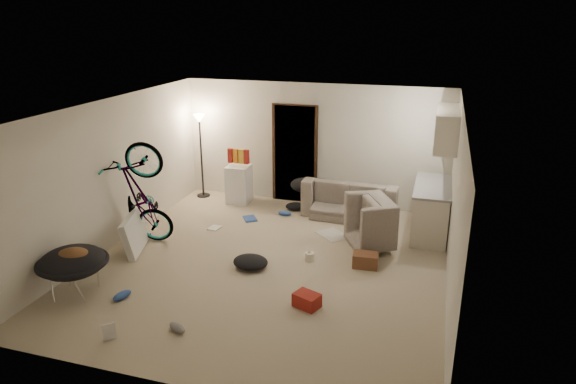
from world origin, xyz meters
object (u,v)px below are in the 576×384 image
(mini_fridge, at_px, (239,184))
(drink_case_a, at_px, (365,260))
(floor_lamp, at_px, (200,138))
(bicycle, at_px, (143,217))
(sofa, at_px, (351,202))
(juicer, at_px, (310,256))
(drink_case_b, at_px, (307,300))
(saucer_chair, at_px, (73,268))
(tv_box, at_px, (135,233))
(kitchen_counter, at_px, (431,210))
(armchair, at_px, (388,228))

(mini_fridge, distance_m, drink_case_a, 3.75)
(floor_lamp, bearing_deg, bicycle, -87.75)
(floor_lamp, distance_m, sofa, 3.46)
(sofa, xyz_separation_m, juicer, (-0.27, -2.17, -0.18))
(floor_lamp, distance_m, mini_fridge, 1.28)
(floor_lamp, xyz_separation_m, drink_case_b, (3.33, -3.72, -1.21))
(floor_lamp, height_order, bicycle, floor_lamp)
(saucer_chair, relative_size, tv_box, 1.06)
(drink_case_b, distance_m, juicer, 1.38)
(drink_case_a, height_order, juicer, drink_case_a)
(bicycle, distance_m, drink_case_b, 3.46)
(saucer_chair, bearing_deg, bicycle, 90.00)
(mini_fridge, height_order, drink_case_a, mini_fridge)
(bicycle, bearing_deg, drink_case_a, -95.61)
(drink_case_a, bearing_deg, sofa, 102.05)
(bicycle, relative_size, drink_case_a, 4.82)
(sofa, bearing_deg, saucer_chair, 54.57)
(kitchen_counter, distance_m, tv_box, 5.21)
(kitchen_counter, height_order, drink_case_b, kitchen_counter)
(saucer_chair, bearing_deg, sofa, 52.34)
(mini_fridge, height_order, juicer, mini_fridge)
(mini_fridge, relative_size, saucer_chair, 0.80)
(sofa, bearing_deg, mini_fridge, -0.15)
(sofa, distance_m, drink_case_b, 3.52)
(armchair, xyz_separation_m, saucer_chair, (-4.05, -2.94, 0.09))
(drink_case_a, relative_size, drink_case_b, 1.16)
(saucer_chair, xyz_separation_m, drink_case_b, (3.23, 0.62, -0.32))
(drink_case_a, bearing_deg, tv_box, -176.62)
(drink_case_b, bearing_deg, floor_lamp, 153.19)
(armchair, distance_m, mini_fridge, 3.51)
(saucer_chair, bearing_deg, mini_fridge, 79.47)
(bicycle, height_order, tv_box, bicycle)
(kitchen_counter, xyz_separation_m, sofa, (-1.54, 0.45, -0.17))
(kitchen_counter, relative_size, bicycle, 0.79)
(kitchen_counter, height_order, mini_fridge, kitchen_counter)
(juicer, bearing_deg, armchair, 40.85)
(armchair, height_order, mini_fridge, mini_fridge)
(armchair, relative_size, drink_case_b, 2.92)
(sofa, height_order, drink_case_b, sofa)
(bicycle, xyz_separation_m, tv_box, (0.00, -0.28, -0.19))
(floor_lamp, distance_m, juicer, 4.03)
(bicycle, relative_size, drink_case_b, 5.59)
(kitchen_counter, bearing_deg, floor_lamp, 172.34)
(kitchen_counter, xyz_separation_m, drink_case_b, (-1.50, -3.07, -0.34))
(mini_fridge, distance_m, saucer_chair, 4.31)
(mini_fridge, xyz_separation_m, saucer_chair, (-0.79, -4.24, 0.02))
(floor_lamp, bearing_deg, tv_box, -87.97)
(juicer, bearing_deg, kitchen_counter, 43.59)
(juicer, bearing_deg, sofa, 82.80)
(floor_lamp, distance_m, tv_box, 3.00)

